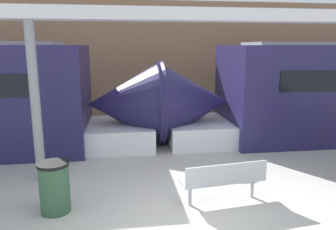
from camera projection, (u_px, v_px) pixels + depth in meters
name	position (u px, v px, depth m)	size (l,w,h in m)	color
ground_plane	(189.00, 227.00, 5.66)	(60.00, 60.00, 0.00)	#B2AFA8
station_wall	(146.00, 60.00, 14.38)	(56.00, 0.20, 5.00)	#937051
bench_near	(224.00, 178.00, 6.44)	(1.74, 0.66, 0.86)	#ADB2B7
trash_bin	(54.00, 187.00, 6.11)	(0.58, 0.58, 0.97)	#2D5138
support_column_near	(35.00, 104.00, 7.26)	(0.21, 0.21, 3.62)	gray
canopy_beam	(28.00, 12.00, 6.86)	(28.00, 0.60, 0.28)	silver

